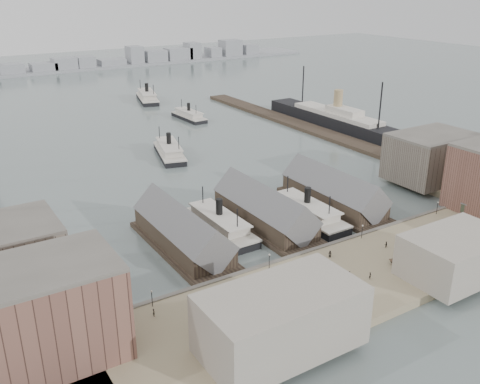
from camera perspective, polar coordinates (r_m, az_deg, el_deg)
ground at (r=142.69m, az=6.45°, el=-6.02°), size 900.00×900.00×0.00m
quay at (r=129.29m, az=12.01°, el=-9.03°), size 180.00×30.00×2.00m
seawall at (r=138.63m, az=7.80°, el=-6.43°), size 180.00×1.20×2.30m
east_wharf at (r=254.09m, az=7.78°, el=6.61°), size 10.00×180.00×1.60m
ferry_shed_west at (r=140.93m, az=-6.15°, el=-4.26°), size 14.00×42.00×12.60m
ferry_shed_center at (r=152.83m, az=2.62°, el=-2.01°), size 14.00×42.00×12.60m
ferry_shed_east at (r=167.94m, az=9.94°, el=-0.09°), size 14.00×42.00×12.60m
warehouse_west_front at (r=102.45m, az=-21.70°, el=-12.54°), size 32.00×18.00×18.00m
warehouse_east_back at (r=194.65m, az=19.73°, el=3.51°), size 28.00×20.00×15.00m
street_bldg_center at (r=133.62m, az=22.06°, el=-6.25°), size 24.00×16.00×10.00m
street_bldg_west at (r=101.08m, az=4.40°, el=-13.40°), size 30.00×16.00×12.00m
lamp_post_far_w at (r=115.09m, az=-9.40°, el=-10.82°), size 0.44×0.44×3.92m
lamp_post_near_w at (r=127.51m, az=3.15°, el=-7.08°), size 0.44×0.44×3.92m
lamp_post_near_e at (r=145.16m, az=12.92°, el=-3.88°), size 0.44×0.44×3.92m
lamp_post_far_e at (r=166.38m, az=20.33°, el=-1.36°), size 0.44×0.44×3.92m
far_shore at (r=443.35m, az=-22.14°, el=12.08°), size 500.00×40.00×15.72m
ferry_docked_west at (r=149.88m, az=-2.21°, el=-3.41°), size 8.88×29.60×10.57m
ferry_docked_east at (r=158.62m, az=7.13°, el=-2.09°), size 8.99×29.96×10.70m
ferry_open_near at (r=216.26m, az=-7.55°, el=4.39°), size 15.87×30.30×10.37m
ferry_open_mid at (r=275.03m, az=-5.47°, el=8.14°), size 8.60×25.22×8.89m
ferry_open_far at (r=320.87m, az=-9.86°, el=9.97°), size 16.86×32.60×11.16m
ocean_steamer at (r=261.71m, az=10.32°, el=7.61°), size 12.41×90.72×18.14m
tram at (r=168.44m, az=24.07°, el=-1.98°), size 4.01×10.15×3.51m
horse_cart_left at (r=111.60m, az=-1.29°, el=-12.84°), size 4.28×4.02×1.44m
horse_cart_center at (r=126.54m, az=11.16°, el=-8.75°), size 4.66×3.50×1.48m
horse_cart_right at (r=137.01m, az=16.57°, el=-6.78°), size 4.80×2.79×1.55m
pedestrian_0 at (r=113.08m, az=-9.18°, el=-12.57°), size 0.53×0.68×1.74m
pedestrian_1 at (r=112.12m, az=-1.41°, el=-12.60°), size 0.88×0.72×1.69m
pedestrian_2 at (r=119.63m, az=-1.11°, el=-10.18°), size 0.86×1.22×1.72m
pedestrian_3 at (r=116.49m, az=6.47°, el=-11.33°), size 0.60×1.00×1.60m
pedestrian_4 at (r=135.00m, az=9.58°, el=-6.53°), size 0.96×1.02×1.75m
pedestrian_5 at (r=127.59m, az=13.71°, el=-8.67°), size 0.75×0.66×1.72m
pedestrian_6 at (r=142.65m, az=15.30°, el=-5.43°), size 1.00×0.90×1.69m
pedestrian_7 at (r=152.98m, az=22.25°, el=-4.44°), size 1.13×0.72×1.67m
pedestrian_8 at (r=164.89m, az=22.62°, el=-2.59°), size 0.60×1.10×1.78m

